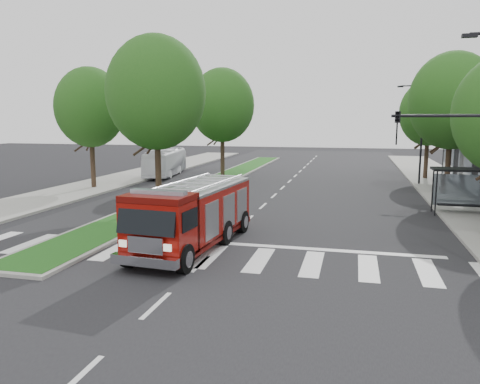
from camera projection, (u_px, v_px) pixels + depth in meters
name	position (u px, v px, depth m)	size (l,w,h in m)	color
ground	(229.00, 238.00, 21.08)	(140.00, 140.00, 0.00)	black
sidewalk_right	(476.00, 208.00, 27.72)	(5.00, 80.00, 0.15)	gray
sidewalk_left	(73.00, 191.00, 34.09)	(5.00, 80.00, 0.15)	gray
median	(216.00, 181.00, 39.76)	(3.00, 50.00, 0.15)	gray
bus_shelter	(462.00, 178.00, 25.95)	(3.20, 1.60, 2.61)	black
tree_right_mid	(452.00, 101.00, 30.80)	(5.60, 5.60, 9.72)	black
tree_right_far	(429.00, 113.00, 40.50)	(5.00, 5.00, 8.73)	black
tree_median_near	(156.00, 93.00, 27.21)	(5.80, 5.80, 10.16)	black
tree_median_far	(222.00, 105.00, 40.69)	(5.60, 5.60, 9.72)	black
tree_left_mid	(90.00, 107.00, 34.95)	(5.20, 5.20, 9.16)	black
streetlight_right_far	(420.00, 130.00, 37.14)	(2.11, 0.20, 8.00)	black
fire_engine	(193.00, 215.00, 19.32)	(3.17, 8.37, 2.84)	#520704
city_bus	(166.00, 162.00, 44.22)	(2.13, 9.08, 2.53)	white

